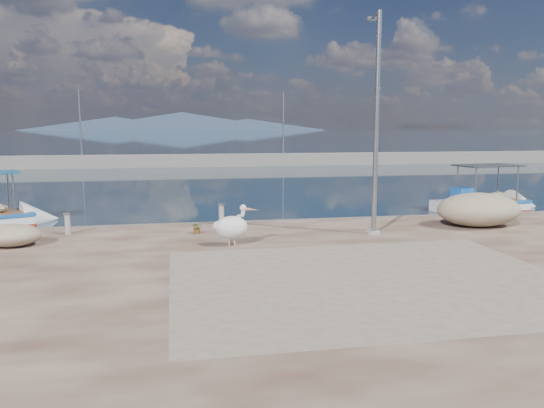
{
  "coord_description": "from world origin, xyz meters",
  "views": [
    {
      "loc": [
        -3.36,
        -14.08,
        3.95
      ],
      "look_at": [
        0.0,
        3.8,
        1.3
      ],
      "focal_mm": 35.0,
      "sensor_mm": 36.0,
      "label": 1
    }
  ],
  "objects_px": {
    "lamp_post": "(376,132)",
    "bollard_near": "(221,213)",
    "pelican": "(232,227)",
    "boat_right": "(485,206)"
  },
  "relations": [
    {
      "from": "pelican",
      "to": "bollard_near",
      "type": "xyz_separation_m",
      "value": [
        0.01,
        3.58,
        -0.17
      ]
    },
    {
      "from": "pelican",
      "to": "lamp_post",
      "type": "xyz_separation_m",
      "value": [
        4.71,
        0.94,
        2.72
      ]
    },
    {
      "from": "lamp_post",
      "to": "pelican",
      "type": "bearing_deg",
      "value": -168.69
    },
    {
      "from": "boat_right",
      "to": "bollard_near",
      "type": "bearing_deg",
      "value": -169.16
    },
    {
      "from": "pelican",
      "to": "bollard_near",
      "type": "height_order",
      "value": "pelican"
    },
    {
      "from": "boat_right",
      "to": "pelican",
      "type": "xyz_separation_m",
      "value": [
        -12.94,
        -7.58,
        0.88
      ]
    },
    {
      "from": "lamp_post",
      "to": "bollard_near",
      "type": "distance_m",
      "value": 6.12
    },
    {
      "from": "bollard_near",
      "to": "lamp_post",
      "type": "bearing_deg",
      "value": -29.27
    },
    {
      "from": "lamp_post",
      "to": "bollard_near",
      "type": "xyz_separation_m",
      "value": [
        -4.7,
        2.64,
        -2.89
      ]
    },
    {
      "from": "boat_right",
      "to": "bollard_near",
      "type": "distance_m",
      "value": 13.56
    }
  ]
}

